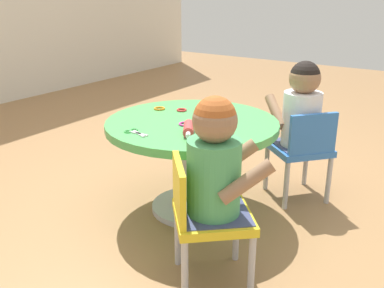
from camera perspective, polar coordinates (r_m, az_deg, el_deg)
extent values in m
plane|color=#9E7247|center=(2.47, 0.00, -8.37)|extent=(10.00, 10.00, 0.00)
cylinder|color=silver|center=(2.46, 0.00, -8.06)|extent=(0.44, 0.44, 0.03)
cylinder|color=silver|center=(2.36, 0.00, -3.36)|extent=(0.12, 0.12, 0.47)
cylinder|color=#4CB259|center=(2.28, 0.00, 2.54)|extent=(0.89, 0.89, 0.04)
cylinder|color=#B7B7BC|center=(1.78, 7.70, -15.47)|extent=(0.03, 0.03, 0.28)
cylinder|color=#B7B7BC|center=(1.99, 5.73, -11.23)|extent=(0.03, 0.03, 0.28)
cylinder|color=#B7B7BC|center=(1.74, -0.94, -16.26)|extent=(0.03, 0.03, 0.28)
cylinder|color=#B7B7BC|center=(1.96, -1.86, -11.80)|extent=(0.03, 0.03, 0.28)
cube|color=yellow|center=(1.78, 2.74, -9.35)|extent=(0.42, 0.42, 0.04)
cube|color=yellow|center=(1.70, -1.68, -5.89)|extent=(0.22, 0.20, 0.22)
cube|color=#3F4772|center=(1.78, 2.74, -9.29)|extent=(0.38, 0.38, 0.04)
cylinder|color=#4CA566|center=(1.70, 2.84, -4.29)|extent=(0.21, 0.21, 0.30)
sphere|color=#997051|center=(1.62, 2.97, 3.03)|extent=(0.17, 0.17, 0.17)
sphere|color=#B25926|center=(1.62, 2.98, 3.46)|extent=(0.16, 0.16, 0.16)
cylinder|color=#997051|center=(1.62, 7.06, -4.87)|extent=(0.18, 0.20, 0.17)
cylinder|color=#997051|center=(1.81, 5.33, -2.00)|extent=(0.18, 0.20, 0.17)
cylinder|color=#B7B7BC|center=(2.79, 14.48, -2.42)|extent=(0.03, 0.03, 0.28)
cylinder|color=#B7B7BC|center=(2.67, 9.60, -3.02)|extent=(0.03, 0.03, 0.28)
cylinder|color=#B7B7BC|center=(2.58, 17.25, -4.51)|extent=(0.03, 0.03, 0.28)
cylinder|color=#B7B7BC|center=(2.46, 12.08, -5.27)|extent=(0.03, 0.03, 0.28)
cube|color=blue|center=(2.56, 13.63, -0.52)|extent=(0.42, 0.42, 0.04)
cube|color=blue|center=(2.41, 15.38, 1.26)|extent=(0.22, 0.19, 0.22)
cube|color=#3F4772|center=(2.56, 13.64, -0.48)|extent=(0.38, 0.38, 0.04)
cylinder|color=white|center=(2.51, 13.95, 3.16)|extent=(0.21, 0.21, 0.30)
sphere|color=#997051|center=(2.46, 14.39, 8.23)|extent=(0.17, 0.17, 0.17)
sphere|color=black|center=(2.46, 14.41, 8.52)|extent=(0.16, 0.16, 0.16)
cylinder|color=#997051|center=(2.64, 15.07, 4.42)|extent=(0.18, 0.20, 0.17)
cylinder|color=#997051|center=(2.54, 10.74, 4.16)|extent=(0.18, 0.20, 0.17)
cylinder|color=#D83F3F|center=(2.06, -0.44, 2.01)|extent=(0.14, 0.12, 0.05)
cylinder|color=white|center=(2.15, -0.38, 2.76)|extent=(0.05, 0.04, 0.02)
cylinder|color=white|center=(1.98, -0.51, 1.19)|extent=(0.05, 0.04, 0.02)
cube|color=silver|center=(2.08, -6.93, 1.34)|extent=(0.01, 0.11, 0.01)
cube|color=silver|center=(2.08, -6.93, 1.34)|extent=(0.06, 0.11, 0.01)
torus|color=green|center=(2.11, -8.30, 1.60)|extent=(0.05, 0.05, 0.01)
torus|color=green|center=(2.13, -7.52, 1.81)|extent=(0.05, 0.05, 0.01)
cylinder|color=#8CCCF2|center=(2.41, 2.28, 4.25)|extent=(0.13, 0.13, 0.02)
torus|color=red|center=(2.45, -1.35, 4.43)|extent=(0.06, 0.06, 0.01)
torus|color=#D83FA5|center=(2.20, -0.92, 2.61)|extent=(0.06, 0.06, 0.01)
torus|color=orange|center=(2.49, -4.23, 4.61)|extent=(0.06, 0.06, 0.01)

